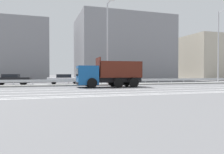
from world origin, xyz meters
name	(u,v)px	position (x,y,z in m)	size (l,w,h in m)	color
ground_plane	(133,86)	(0.00, 0.00, 0.00)	(320.00, 320.00, 0.00)	#565659
lane_strip_0	(114,88)	(-3.27, -2.78, 0.00)	(64.95, 0.16, 0.01)	silver
lane_strip_1	(123,90)	(-3.27, -5.31, 0.00)	(64.95, 0.16, 0.01)	silver
lane_strip_2	(133,92)	(-3.27, -7.68, 0.00)	(64.95, 0.16, 0.01)	silver
lane_strip_3	(142,94)	(-3.27, -9.36, 0.00)	(64.95, 0.16, 0.01)	silver
lane_strip_4	(147,95)	(-3.27, -10.10, 0.00)	(64.95, 0.16, 0.01)	silver
median_island	(126,84)	(0.00, 2.29, 0.09)	(35.72, 1.10, 0.18)	gray
median_guardrail	(124,80)	(0.00, 3.17, 0.57)	(64.95, 0.09, 0.78)	#9EA0A5
dump_truck	(101,76)	(-4.17, -0.94, 1.21)	(7.23, 3.00, 3.23)	#144C8C
median_road_sign	(130,76)	(0.54, 2.29, 1.13)	(0.69, 0.16, 2.18)	white
street_lamp_1	(108,40)	(-2.49, 2.33, 5.68)	(0.71, 2.08, 10.41)	#ADADB2
street_lamp_2	(219,44)	(14.82, 2.29, 5.88)	(0.71, 2.18, 10.78)	#ADADB2
parked_car_2	(12,79)	(-14.08, 6.49, 0.73)	(4.67, 2.26, 1.42)	black
parked_car_3	(64,79)	(-7.42, 6.92, 0.71)	(4.81, 2.00, 1.39)	silver
background_building_0	(14,51)	(-15.93, 24.24, 6.03)	(13.61, 11.32, 12.06)	gray
background_building_1	(122,50)	(6.29, 20.95, 6.71)	(19.27, 13.61, 13.42)	gray
background_building_2	(215,58)	(30.62, 20.19, 5.22)	(16.87, 12.06, 10.44)	#B7AD99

